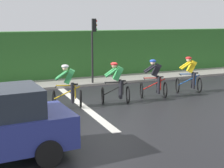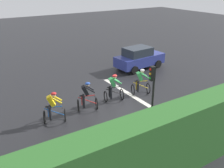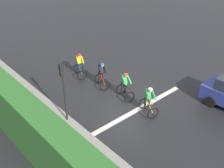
{
  "view_description": "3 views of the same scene",
  "coord_description": "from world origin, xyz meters",
  "px_view_note": "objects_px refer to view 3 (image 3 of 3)",
  "views": [
    {
      "loc": [
        11.95,
        -4.77,
        3.32
      ],
      "look_at": [
        -0.14,
        0.33,
        0.71
      ],
      "focal_mm": 52.42,
      "sensor_mm": 36.0,
      "label": 1
    },
    {
      "loc": [
        -11.14,
        7.66,
        6.75
      ],
      "look_at": [
        0.32,
        0.41,
        1.09
      ],
      "focal_mm": 40.45,
      "sensor_mm": 36.0,
      "label": 2
    },
    {
      "loc": [
        -9.81,
        -10.04,
        9.7
      ],
      "look_at": [
        -0.46,
        0.63,
        1.09
      ],
      "focal_mm": 46.98,
      "sensor_mm": 36.0,
      "label": 3
    }
  ],
  "objects_px": {
    "cyclist_lead": "(80,65)",
    "cyclist_fourth": "(149,101)",
    "cyclist_mid": "(125,86)",
    "traffic_light_near_crossing": "(63,85)",
    "cyclist_second": "(102,75)"
  },
  "relations": [
    {
      "from": "cyclist_lead",
      "to": "cyclist_second",
      "type": "distance_m",
      "value": 2.01
    },
    {
      "from": "cyclist_lead",
      "to": "cyclist_mid",
      "type": "bearing_deg",
      "value": -83.22
    },
    {
      "from": "cyclist_lead",
      "to": "traffic_light_near_crossing",
      "type": "bearing_deg",
      "value": -134.4
    },
    {
      "from": "cyclist_second",
      "to": "cyclist_lead",
      "type": "bearing_deg",
      "value": 97.29
    },
    {
      "from": "cyclist_fourth",
      "to": "traffic_light_near_crossing",
      "type": "bearing_deg",
      "value": 147.63
    },
    {
      "from": "cyclist_lead",
      "to": "cyclist_fourth",
      "type": "distance_m",
      "value": 5.81
    },
    {
      "from": "cyclist_second",
      "to": "traffic_light_near_crossing",
      "type": "bearing_deg",
      "value": -158.21
    },
    {
      "from": "cyclist_fourth",
      "to": "traffic_light_near_crossing",
      "type": "distance_m",
      "value": 4.64
    },
    {
      "from": "cyclist_second",
      "to": "cyclist_mid",
      "type": "xyz_separation_m",
      "value": [
        0.2,
        -1.86,
        0.0
      ]
    },
    {
      "from": "cyclist_second",
      "to": "cyclist_mid",
      "type": "relative_size",
      "value": 1.0
    },
    {
      "from": "cyclist_fourth",
      "to": "traffic_light_near_crossing",
      "type": "xyz_separation_m",
      "value": [
        -3.73,
        2.36,
        1.43
      ]
    },
    {
      "from": "traffic_light_near_crossing",
      "to": "cyclist_fourth",
      "type": "bearing_deg",
      "value": -32.37
    },
    {
      "from": "cyclist_fourth",
      "to": "traffic_light_near_crossing",
      "type": "height_order",
      "value": "traffic_light_near_crossing"
    },
    {
      "from": "cyclist_lead",
      "to": "cyclist_mid",
      "type": "height_order",
      "value": "same"
    },
    {
      "from": "cyclist_lead",
      "to": "cyclist_fourth",
      "type": "height_order",
      "value": "same"
    }
  ]
}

